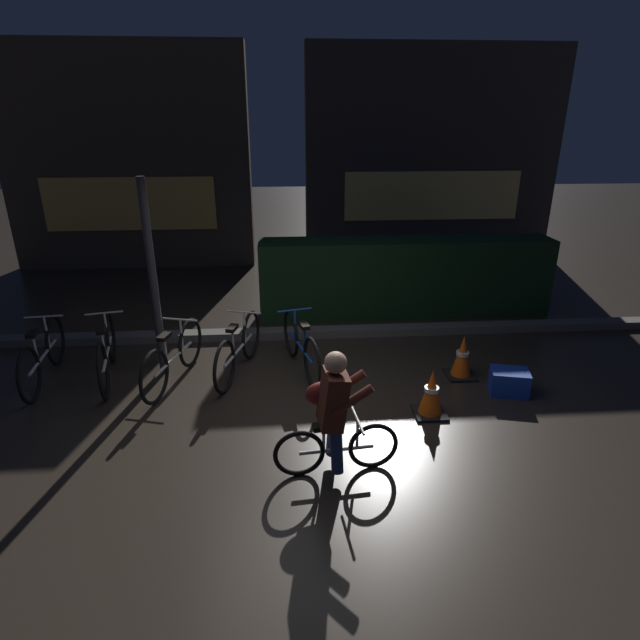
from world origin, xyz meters
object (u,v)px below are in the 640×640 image
street_post (153,280)px  parked_bike_left_mid (107,352)px  traffic_cone_far (462,357)px  cyclist (334,413)px  traffic_cone_near (431,393)px  blue_crate (509,382)px  parked_bike_leftmost (43,355)px  parked_bike_right_mid (301,346)px  parked_bike_center_left (174,357)px  parked_bike_center_right (239,349)px

street_post → parked_bike_left_mid: bearing=-167.7°
parked_bike_left_mid → traffic_cone_far: size_ratio=3.02×
cyclist → traffic_cone_near: bearing=31.7°
parked_bike_left_mid → traffic_cone_far: (4.49, -0.29, -0.09)m
blue_crate → cyclist: bearing=-150.1°
parked_bike_leftmost → cyclist: cyclist is taller
street_post → parked_bike_right_mid: street_post is taller
parked_bike_left_mid → parked_bike_center_left: 0.88m
parked_bike_center_right → traffic_cone_far: (2.85, -0.30, -0.08)m
parked_bike_right_mid → traffic_cone_far: bearing=-112.6°
parked_bike_right_mid → blue_crate: 2.60m
parked_bike_center_left → traffic_cone_far: bearing=-76.4°
parked_bike_center_left → parked_bike_left_mid: bearing=93.4°
traffic_cone_near → cyclist: bearing=-142.9°
parked_bike_center_right → parked_bike_right_mid: bearing=-73.7°
parked_bike_left_mid → parked_bike_center_left: bearing=-114.0°
parked_bike_center_right → blue_crate: size_ratio=3.64×
parked_bike_center_left → blue_crate: bearing=-82.8°
street_post → parked_bike_right_mid: size_ratio=1.53×
parked_bike_leftmost → parked_bike_center_left: parked_bike_leftmost is taller
parked_bike_right_mid → traffic_cone_far: 2.07m
traffic_cone_far → cyclist: cyclist is taller
parked_bike_center_right → parked_bike_right_mid: size_ratio=0.99×
parked_bike_center_left → parked_bike_right_mid: bearing=-67.5°
parked_bike_center_left → traffic_cone_far: parked_bike_center_left is taller
parked_bike_leftmost → traffic_cone_far: size_ratio=2.99×
street_post → parked_bike_leftmost: size_ratio=1.48×
street_post → parked_bike_leftmost: (-1.42, -0.16, -0.89)m
parked_bike_leftmost → parked_bike_left_mid: 0.77m
street_post → parked_bike_center_left: size_ratio=1.56×
parked_bike_leftmost → cyclist: bearing=-126.3°
parked_bike_center_left → street_post: bearing=49.1°
parked_bike_left_mid → parked_bike_center_left: parked_bike_left_mid is taller
cyclist → parked_bike_right_mid: bearing=90.6°
parked_bike_leftmost → street_post: bearing=-89.2°
parked_bike_right_mid → parked_bike_leftmost: bearing=76.8°
parked_bike_center_right → parked_bike_center_left: bearing=119.3°
parked_bike_left_mid → parked_bike_right_mid: bearing=-101.7°
street_post → traffic_cone_far: (3.85, -0.43, -0.97)m
blue_crate → parked_bike_center_right: bearing=166.8°
parked_bike_leftmost → blue_crate: bearing=-103.1°
parked_bike_left_mid → blue_crate: size_ratio=3.86×
blue_crate → parked_bike_center_left: bearing=171.9°
parked_bike_center_right → parked_bike_right_mid: 0.80m
parked_bike_center_left → traffic_cone_near: size_ratio=2.87×
parked_bike_center_right → traffic_cone_near: size_ratio=2.89×
parked_bike_center_right → parked_bike_leftmost: bearing=106.4°
traffic_cone_far → blue_crate: (0.43, -0.47, -0.12)m
parked_bike_left_mid → traffic_cone_far: parked_bike_left_mid is taller
parked_bike_leftmost → cyclist: 4.01m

